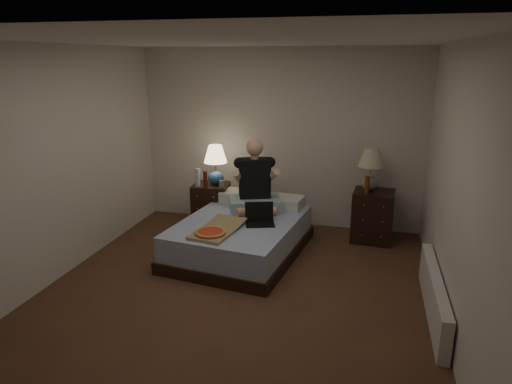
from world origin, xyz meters
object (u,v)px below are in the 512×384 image
(beer_bottle_right, at_px, (367,185))
(pizza_box, at_px, (210,233))
(bed, at_px, (240,237))
(nightstand_right, at_px, (373,216))
(person, at_px, (255,175))
(lamp_left, at_px, (216,165))
(water_bottle, at_px, (198,177))
(nightstand_left, at_px, (211,206))
(lamp_right, at_px, (370,169))
(radiator, at_px, (434,296))
(soda_can, at_px, (221,184))
(laptop, at_px, (260,215))
(beer_bottle_left, at_px, (205,179))

(beer_bottle_right, bearing_deg, pizza_box, -141.41)
(bed, height_order, nightstand_right, nightstand_right)
(person, bearing_deg, lamp_left, 129.93)
(water_bottle, bearing_deg, nightstand_left, 42.70)
(person, bearing_deg, nightstand_right, -4.24)
(lamp_right, xyz_separation_m, radiator, (0.65, -1.81, -0.76))
(nightstand_left, bearing_deg, radiator, -37.93)
(soda_can, bearing_deg, person, -25.24)
(lamp_right, xyz_separation_m, person, (-1.43, -0.47, -0.05))
(person, height_order, laptop, person)
(lamp_left, bearing_deg, beer_bottle_right, -2.43)
(pizza_box, bearing_deg, radiator, 1.62)
(bed, height_order, pizza_box, pizza_box)
(beer_bottle_left, xyz_separation_m, laptop, (0.95, -0.73, -0.19))
(nightstand_left, distance_m, lamp_right, 2.26)
(nightstand_right, bearing_deg, person, -160.49)
(nightstand_left, distance_m, person, 1.02)
(nightstand_right, relative_size, lamp_left, 1.21)
(bed, height_order, beer_bottle_right, beer_bottle_right)
(person, bearing_deg, lamp_right, -1.77)
(laptop, distance_m, pizza_box, 0.68)
(pizza_box, distance_m, radiator, 2.37)
(water_bottle, relative_size, laptop, 0.74)
(water_bottle, height_order, pizza_box, water_bottle)
(nightstand_right, bearing_deg, beer_bottle_right, -124.98)
(person, bearing_deg, radiator, -52.77)
(water_bottle, xyz_separation_m, soda_can, (0.34, 0.01, -0.07))
(beer_bottle_left, distance_m, radiator, 3.28)
(laptop, bearing_deg, beer_bottle_left, 124.28)
(beer_bottle_left, bearing_deg, nightstand_right, 5.31)
(bed, relative_size, lamp_right, 3.15)
(beer_bottle_left, height_order, laptop, beer_bottle_left)
(nightstand_left, xyz_separation_m, beer_bottle_right, (2.14, -0.08, 0.47))
(radiator, bearing_deg, pizza_box, 172.21)
(water_bottle, relative_size, beer_bottle_right, 1.09)
(person, bearing_deg, beer_bottle_left, 144.33)
(soda_can, relative_size, beer_bottle_left, 0.43)
(nightstand_left, distance_m, lamp_left, 0.60)
(beer_bottle_left, xyz_separation_m, person, (0.76, -0.21, 0.16))
(laptop, distance_m, radiator, 2.09)
(bed, height_order, laptop, laptop)
(soda_can, bearing_deg, beer_bottle_left, -168.32)
(bed, bearing_deg, nightstand_left, 137.41)
(bed, xyz_separation_m, nightstand_left, (-0.66, 0.80, 0.10))
(beer_bottle_right, xyz_separation_m, pizza_box, (-1.65, -1.32, -0.31))
(water_bottle, bearing_deg, pizza_box, -63.65)
(nightstand_left, bearing_deg, laptop, -50.24)
(laptop, bearing_deg, pizza_box, -149.23)
(nightstand_right, distance_m, soda_can, 2.08)
(nightstand_left, relative_size, laptop, 1.87)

